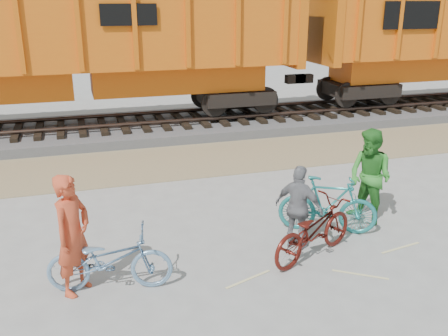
{
  "coord_description": "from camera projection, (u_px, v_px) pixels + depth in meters",
  "views": [
    {
      "loc": [
        -3.41,
        -7.39,
        4.29
      ],
      "look_at": [
        -0.71,
        1.5,
        1.11
      ],
      "focal_mm": 40.0,
      "sensor_mm": 36.0,
      "label": 1
    }
  ],
  "objects": [
    {
      "name": "person_woman",
      "position": [
        299.0,
        208.0,
        8.81
      ],
      "size": [
        0.87,
        0.94,
        1.55
      ],
      "primitive_type": "imported",
      "rotation": [
        0.0,
        0.0,
        2.26
      ],
      "color": "slate",
      "rests_on": "ground"
    },
    {
      "name": "person_solo",
      "position": [
        73.0,
        235.0,
        7.42
      ],
      "size": [
        0.79,
        0.82,
        1.9
      ],
      "primitive_type": "imported",
      "rotation": [
        0.0,
        0.0,
        0.9
      ],
      "color": "#C64325",
      "rests_on": "ground"
    },
    {
      "name": "bicycle_teal",
      "position": [
        328.0,
        205.0,
        9.48
      ],
      "size": [
        1.9,
        1.33,
        1.12
      ],
      "primitive_type": "imported",
      "rotation": [
        0.0,
        0.0,
        1.09
      ],
      "color": "#1F7877",
      "rests_on": "ground"
    },
    {
      "name": "ballast_bed",
      "position": [
        180.0,
        125.0,
        17.11
      ],
      "size": [
        120.0,
        4.0,
        0.3
      ],
      "primitive_type": "cube",
      "color": "slate",
      "rests_on": "ground"
    },
    {
      "name": "ground",
      "position": [
        286.0,
        248.0,
        9.02
      ],
      "size": [
        120.0,
        120.0,
        0.0
      ],
      "primitive_type": "plane",
      "color": "#9E9E99",
      "rests_on": "ground"
    },
    {
      "name": "bicycle_blue",
      "position": [
        110.0,
        260.0,
        7.61
      ],
      "size": [
        2.0,
        1.01,
        1.0
      ],
      "primitive_type": "imported",
      "rotation": [
        0.0,
        0.0,
        1.38
      ],
      "color": "#6990B4",
      "rests_on": "ground"
    },
    {
      "name": "track",
      "position": [
        180.0,
        116.0,
        17.01
      ],
      "size": [
        120.0,
        2.6,
        0.24
      ],
      "color": "black",
      "rests_on": "ballast_bed"
    },
    {
      "name": "hopper_car_center",
      "position": [
        78.0,
        42.0,
        15.33
      ],
      "size": [
        14.0,
        3.13,
        4.65
      ],
      "color": "black",
      "rests_on": "track"
    },
    {
      "name": "person_man",
      "position": [
        370.0,
        177.0,
        9.81
      ],
      "size": [
        0.98,
        1.11,
        1.91
      ],
      "primitive_type": "imported",
      "rotation": [
        0.0,
        0.0,
        -1.24
      ],
      "color": "#2E8029",
      "rests_on": "ground"
    },
    {
      "name": "gravel_strip",
      "position": [
        207.0,
        159.0,
        13.99
      ],
      "size": [
        120.0,
        3.0,
        0.02
      ],
      "primitive_type": "cube",
      "color": "#9B8B60",
      "rests_on": "ground"
    },
    {
      "name": "bicycle_maroon",
      "position": [
        313.0,
        230.0,
        8.56
      ],
      "size": [
        2.06,
        1.45,
        1.03
      ],
      "primitive_type": "imported",
      "rotation": [
        0.0,
        0.0,
        2.01
      ],
      "color": "#4D130D",
      "rests_on": "ground"
    }
  ]
}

